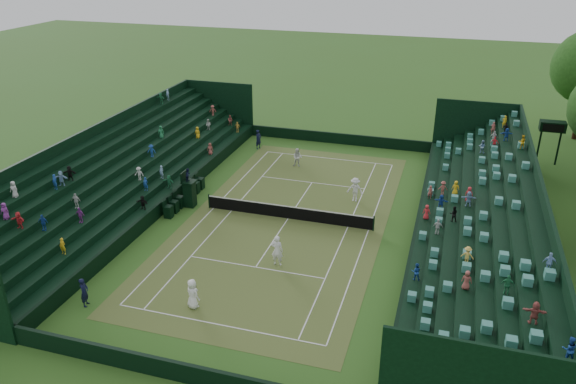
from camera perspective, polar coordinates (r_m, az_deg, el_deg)
The scene contains 18 objects.
ground at distance 37.98m, azimuth 0.00°, elevation -2.75°, with size 160.00×160.00×0.00m, color #335D1D.
court_surface at distance 37.98m, azimuth 0.00°, elevation -2.74°, with size 12.97×26.77×0.01m, color #336521.
perimeter_wall_north at distance 52.00m, azimuth 5.13°, elevation 5.45°, with size 17.17×0.20×1.00m, color black.
perimeter_wall_south at distance 25.53m, azimuth -10.96°, elevation -17.48°, with size 17.17×0.20×1.00m, color black.
perimeter_wall_east at distance 36.48m, azimuth 12.89°, elevation -3.76°, with size 0.20×31.77×1.00m, color black.
perimeter_wall_west at distance 40.80m, azimuth -11.48°, elevation -0.48°, with size 0.20×31.77×1.00m, color black.
north_grandstand at distance 36.09m, azimuth 19.64°, elevation -3.08°, with size 6.60×32.00×4.90m.
south_grandstand at distance 42.44m, azimuth -16.59°, elevation 1.51°, with size 6.60×32.00×4.90m.
tennis_net at distance 37.74m, azimuth 0.00°, elevation -2.04°, with size 11.67×0.10×1.06m.
scoreboard_tower at distance 50.98m, azimuth 25.26°, elevation 5.90°, with size 2.00×1.00×3.70m.
umpire_chair at distance 39.86m, azimuth -9.99°, elevation 0.18°, with size 0.91×0.91×2.87m.
courtside_chairs at distance 40.83m, azimuth -10.42°, elevation -0.43°, with size 0.56×5.53×1.22m.
player_near_west at distance 29.42m, azimuth -9.67°, elevation -10.16°, with size 0.81×0.53×1.65m, color white.
player_near_east at distance 32.43m, azimuth -1.11°, elevation -5.96°, with size 0.70×0.46×1.91m, color white.
player_far_west at distance 46.38m, azimuth 0.97°, elevation 3.52°, with size 0.77×0.60×1.58m, color silver.
player_far_east at distance 40.47m, azimuth 6.83°, elevation 0.25°, with size 1.15×0.67×1.78m, color white.
line_judge_north at distance 50.47m, azimuth -3.02°, elevation 5.36°, with size 0.64×0.42×1.74m, color black.
line_judge_south at distance 31.00m, azimuth -19.99°, elevation -9.54°, with size 0.58×0.38×1.60m, color black.
Camera 1 is at (9.84, -32.30, 17.39)m, focal length 35.00 mm.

